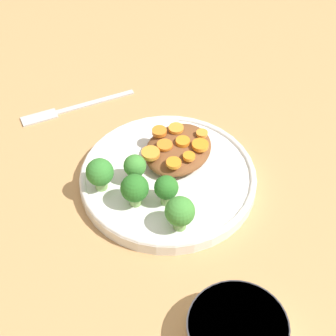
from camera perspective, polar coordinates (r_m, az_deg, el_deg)
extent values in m
plane|color=tan|center=(0.86, 0.00, -1.58)|extent=(4.00, 4.00, 0.00)
cylinder|color=silver|center=(0.85, 0.00, -1.14)|extent=(0.27, 0.27, 0.02)
torus|color=silver|center=(0.85, 0.00, -0.70)|extent=(0.27, 0.27, 0.01)
cylinder|color=white|center=(0.70, 6.98, -16.32)|extent=(0.12, 0.12, 0.04)
cylinder|color=#333338|center=(0.68, 7.12, -15.63)|extent=(0.12, 0.12, 0.01)
cylinder|color=white|center=(0.69, 7.06, -15.90)|extent=(0.10, 0.10, 0.01)
ellipsoid|color=brown|center=(0.86, 1.04, 1.91)|extent=(0.12, 0.10, 0.03)
cylinder|color=#7FA85B|center=(0.83, -3.32, -0.73)|extent=(0.02, 0.02, 0.02)
sphere|color=#3D8433|center=(0.82, -3.38, 0.23)|extent=(0.03, 0.03, 0.03)
cylinder|color=#7FA85B|center=(0.80, -3.34, -3.09)|extent=(0.02, 0.02, 0.02)
sphere|color=#286B23|center=(0.79, -3.41, -2.06)|extent=(0.04, 0.04, 0.04)
cylinder|color=#759E51|center=(0.77, 1.19, -5.47)|extent=(0.02, 0.02, 0.02)
sphere|color=#3D8433|center=(0.76, 1.22, -4.42)|extent=(0.04, 0.04, 0.04)
cylinder|color=#7FA85B|center=(0.80, -0.17, -2.97)|extent=(0.02, 0.02, 0.02)
sphere|color=#286B23|center=(0.79, -0.17, -2.00)|extent=(0.03, 0.03, 0.03)
cylinder|color=#7FA85B|center=(0.83, -6.82, -1.46)|extent=(0.02, 0.02, 0.02)
sphere|color=#337A2D|center=(0.81, -6.95, -0.42)|extent=(0.04, 0.04, 0.04)
cylinder|color=orange|center=(0.87, 0.82, 4.05)|extent=(0.02, 0.02, 0.01)
cylinder|color=orange|center=(0.85, -0.34, 2.35)|extent=(0.02, 0.02, 0.00)
cylinder|color=orange|center=(0.85, 1.47, 2.73)|extent=(0.02, 0.02, 0.01)
cylinder|color=orange|center=(0.87, 3.47, 3.54)|extent=(0.02, 0.02, 0.00)
cylinder|color=orange|center=(0.83, 2.15, 1.19)|extent=(0.02, 0.02, 0.01)
cylinder|color=orange|center=(0.85, 3.29, 2.34)|extent=(0.03, 0.03, 0.01)
cylinder|color=orange|center=(0.83, -1.80, 1.48)|extent=(0.03, 0.03, 0.01)
cylinder|color=orange|center=(0.82, 0.67, 0.64)|extent=(0.02, 0.02, 0.01)
cylinder|color=orange|center=(0.87, -0.89, 3.73)|extent=(0.02, 0.02, 0.01)
cube|color=#B5B5B5|center=(1.01, -7.38, 6.74)|extent=(0.12, 0.09, 0.01)
cube|color=#B5B5B5|center=(0.99, -12.96, 5.09)|extent=(0.06, 0.06, 0.01)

